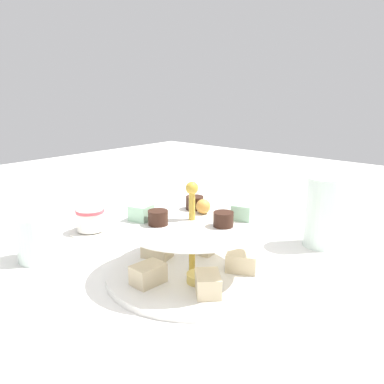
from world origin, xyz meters
name	(u,v)px	position (x,y,z in m)	size (l,w,h in m)	color
ground_plane	(192,276)	(0.00, 0.00, 0.00)	(2.40, 2.40, 0.00)	white
tiered_serving_stand	(192,251)	(0.00, 0.00, 0.04)	(0.27, 0.27, 0.16)	white
water_glass_tall_right	(323,212)	(0.10, 0.26, 0.07)	(0.07, 0.07, 0.13)	silver
water_glass_short_left	(36,238)	(-0.25, -0.13, 0.04)	(0.06, 0.06, 0.08)	silver
teacup_with_saucer	(91,221)	(-0.29, 0.01, 0.02)	(0.09, 0.09, 0.05)	white
butter_knife_right	(191,213)	(-0.22, 0.25, 0.00)	(0.17, 0.01, 0.00)	silver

